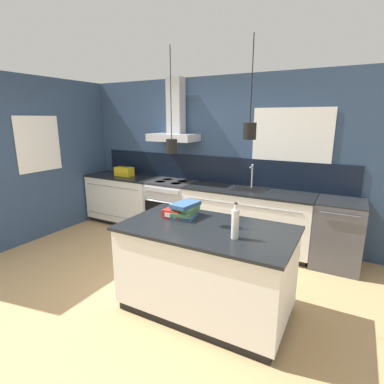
# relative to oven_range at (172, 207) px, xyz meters

# --- Properties ---
(ground_plane) EXTENTS (16.00, 16.00, 0.00)m
(ground_plane) POSITION_rel_oven_range_xyz_m (0.61, -1.69, -0.46)
(ground_plane) COLOR tan
(ground_plane) RESTS_ON ground
(wall_back) EXTENTS (5.60, 2.16, 2.60)m
(wall_back) POSITION_rel_oven_range_xyz_m (0.58, 0.32, 0.90)
(wall_back) COLOR navy
(wall_back) RESTS_ON ground_plane
(wall_left) EXTENTS (0.08, 3.80, 2.60)m
(wall_left) POSITION_rel_oven_range_xyz_m (-1.82, -0.99, 0.85)
(wall_left) COLOR navy
(wall_left) RESTS_ON ground_plane
(counter_run_left) EXTENTS (1.39, 0.64, 0.91)m
(counter_run_left) POSITION_rel_oven_range_xyz_m (-1.07, 0.01, 0.01)
(counter_run_left) COLOR black
(counter_run_left) RESTS_ON ground_plane
(counter_run_sink) EXTENTS (1.94, 0.64, 1.28)m
(counter_run_sink) POSITION_rel_oven_range_xyz_m (1.34, 0.01, 0.01)
(counter_run_sink) COLOR black
(counter_run_sink) RESTS_ON ground_plane
(oven_range) EXTENTS (0.77, 0.66, 0.91)m
(oven_range) POSITION_rel_oven_range_xyz_m (0.00, 0.00, 0.00)
(oven_range) COLOR #B5B5BA
(oven_range) RESTS_ON ground_plane
(dishwasher) EXTENTS (0.60, 0.65, 0.91)m
(dishwasher) POSITION_rel_oven_range_xyz_m (2.61, 0.00, 0.00)
(dishwasher) COLOR #4C4C51
(dishwasher) RESTS_ON ground_plane
(kitchen_island) EXTENTS (1.70, 0.97, 0.91)m
(kitchen_island) POSITION_rel_oven_range_xyz_m (1.49, -1.69, 0.00)
(kitchen_island) COLOR black
(kitchen_island) RESTS_ON ground_plane
(bottle_on_island) EXTENTS (0.07, 0.07, 0.33)m
(bottle_on_island) POSITION_rel_oven_range_xyz_m (1.83, -1.83, 0.59)
(bottle_on_island) COLOR silver
(bottle_on_island) RESTS_ON kitchen_island
(book_stack) EXTENTS (0.27, 0.35, 0.16)m
(book_stack) POSITION_rel_oven_range_xyz_m (1.15, -1.53, 0.53)
(book_stack) COLOR #335684
(book_stack) RESTS_ON kitchen_island
(red_supply_box) EXTENTS (0.21, 0.14, 0.09)m
(red_supply_box) POSITION_rel_oven_range_xyz_m (1.05, -1.61, 0.50)
(red_supply_box) COLOR red
(red_supply_box) RESTS_ON kitchen_island
(yellow_toolbox) EXTENTS (0.34, 0.18, 0.19)m
(yellow_toolbox) POSITION_rel_oven_range_xyz_m (-1.04, 0.00, 0.54)
(yellow_toolbox) COLOR gold
(yellow_toolbox) RESTS_ON counter_run_left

